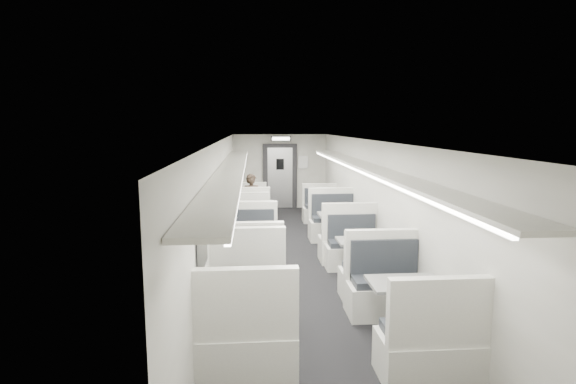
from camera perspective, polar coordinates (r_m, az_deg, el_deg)
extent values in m
cube|color=black|center=(8.97, 1.34, -9.40)|extent=(3.00, 12.00, 0.12)
cube|color=silver|center=(8.54, 1.39, 6.91)|extent=(3.00, 12.00, 0.12)
cube|color=silver|center=(14.65, -1.06, 2.64)|extent=(3.00, 0.12, 2.40)
cube|color=silver|center=(2.99, 14.26, -21.92)|extent=(3.00, 0.12, 2.40)
cube|color=silver|center=(8.65, -8.98, -1.58)|extent=(0.12, 12.00, 2.40)
cube|color=silver|center=(8.96, 11.34, -1.29)|extent=(0.12, 12.00, 2.40)
cube|color=silver|center=(11.23, -5.04, -4.31)|extent=(1.01, 0.56, 0.43)
cube|color=#23272F|center=(11.20, -5.06, -2.98)|extent=(0.89, 0.45, 0.09)
cube|color=silver|center=(10.92, -5.09, -1.75)|extent=(1.01, 0.11, 0.66)
cube|color=silver|center=(12.67, -4.99, -2.83)|extent=(1.01, 0.56, 0.43)
cube|color=#23272F|center=(12.60, -5.00, -1.69)|extent=(0.89, 0.45, 0.09)
cube|color=silver|center=(12.78, -5.01, -0.25)|extent=(1.01, 0.11, 0.66)
cylinder|color=silver|center=(11.93, -5.02, -2.99)|extent=(0.09, 0.09, 0.65)
cylinder|color=silver|center=(11.99, -5.00, -4.45)|extent=(0.34, 0.34, 0.03)
cube|color=slate|center=(11.86, -5.04, -1.26)|extent=(0.83, 0.57, 0.04)
cube|color=silver|center=(9.52, -5.13, -6.55)|extent=(1.08, 0.60, 0.46)
cube|color=#23272F|center=(9.48, -5.15, -4.86)|extent=(0.96, 0.48, 0.10)
cube|color=silver|center=(9.17, -5.19, -3.36)|extent=(1.08, 0.12, 0.72)
cube|color=silver|center=(11.07, -5.05, -4.41)|extent=(1.08, 0.60, 0.46)
cube|color=#23272F|center=(10.98, -5.07, -3.01)|extent=(0.96, 0.48, 0.10)
cube|color=silver|center=(11.17, -5.08, -1.21)|extent=(1.08, 0.12, 0.72)
cylinder|color=silver|center=(10.26, -5.10, -4.73)|extent=(0.10, 0.10, 0.71)
cylinder|color=silver|center=(10.35, -5.07, -6.55)|extent=(0.37, 0.37, 0.03)
cube|color=slate|center=(10.18, -5.13, -2.58)|extent=(0.90, 0.61, 0.04)
cube|color=silver|center=(6.94, -5.36, -12.23)|extent=(1.16, 0.65, 0.49)
cube|color=#23272F|center=(6.87, -5.39, -9.79)|extent=(1.03, 0.51, 0.11)
cube|color=silver|center=(6.51, -5.47, -7.78)|extent=(1.16, 0.13, 0.77)
cube|color=silver|center=(8.56, -5.20, -8.18)|extent=(1.16, 0.65, 0.49)
cube|color=#23272F|center=(8.44, -5.23, -6.29)|extent=(1.03, 0.51, 0.11)
cube|color=silver|center=(8.63, -5.24, -3.72)|extent=(1.16, 0.13, 0.77)
cylinder|color=silver|center=(7.70, -5.29, -9.07)|extent=(0.11, 0.11, 0.76)
cylinder|color=silver|center=(7.82, -5.25, -11.59)|extent=(0.39, 0.39, 0.03)
cube|color=slate|center=(7.58, -5.33, -6.03)|extent=(0.96, 0.66, 0.04)
cube|color=silver|center=(5.26, -5.66, -19.35)|extent=(1.16, 0.65, 0.49)
cube|color=#23272F|center=(5.15, -5.70, -16.21)|extent=(1.03, 0.52, 0.11)
cube|color=silver|center=(4.78, -5.82, -13.97)|extent=(1.16, 0.13, 0.77)
cube|color=silver|center=(6.82, -5.38, -12.62)|extent=(1.16, 0.65, 0.49)
cube|color=#23272F|center=(6.68, -5.42, -10.31)|extent=(1.03, 0.52, 0.11)
cube|color=silver|center=(6.84, -5.42, -6.98)|extent=(1.16, 0.13, 0.77)
cylinder|color=silver|center=(5.97, -5.51, -14.40)|extent=(0.11, 0.11, 0.76)
cylinder|color=silver|center=(6.12, -5.46, -17.52)|extent=(0.39, 0.39, 0.03)
cube|color=slate|center=(5.82, -5.57, -10.57)|extent=(0.96, 0.66, 0.04)
cube|color=silver|center=(11.26, 5.21, -4.30)|extent=(0.98, 0.54, 0.41)
cube|color=#23272F|center=(11.24, 5.20, -3.01)|extent=(0.87, 0.43, 0.09)
cube|color=silver|center=(10.97, 5.42, -1.83)|extent=(0.98, 0.11, 0.65)
cube|color=silver|center=(12.65, 4.12, -2.87)|extent=(0.98, 0.54, 0.41)
cube|color=#23272F|center=(12.58, 4.15, -1.76)|extent=(0.87, 0.43, 0.09)
cube|color=silver|center=(12.75, 4.01, -0.36)|extent=(0.98, 0.11, 0.65)
cylinder|color=silver|center=(11.93, 4.64, -3.02)|extent=(0.09, 0.09, 0.64)
cylinder|color=silver|center=(12.00, 4.62, -4.45)|extent=(0.33, 0.33, 0.03)
cube|color=slate|center=(11.87, 4.66, -1.34)|extent=(0.81, 0.55, 0.04)
cube|color=silver|center=(9.13, 7.58, -7.19)|extent=(1.12, 0.62, 0.48)
cube|color=#23272F|center=(9.09, 7.57, -5.37)|extent=(0.99, 0.50, 0.11)
cube|color=silver|center=(8.77, 7.96, -3.76)|extent=(1.12, 0.13, 0.74)
cube|color=silver|center=(10.70, 5.73, -4.82)|extent=(1.12, 0.62, 0.48)
cube|color=#23272F|center=(10.61, 5.79, -3.34)|extent=(0.99, 0.50, 0.11)
cube|color=silver|center=(10.80, 5.57, -1.41)|extent=(1.12, 0.13, 0.74)
cylinder|color=silver|center=(9.88, 6.59, -5.20)|extent=(0.11, 0.11, 0.73)
cylinder|color=silver|center=(9.97, 6.56, -7.15)|extent=(0.38, 0.38, 0.03)
cube|color=slate|center=(9.80, 6.63, -2.89)|extent=(0.93, 0.63, 0.04)
cube|color=silver|center=(7.32, 10.84, -11.42)|extent=(1.04, 0.58, 0.44)
cube|color=#23272F|center=(7.26, 10.83, -9.34)|extent=(0.93, 0.46, 0.10)
cube|color=silver|center=(6.95, 11.43, -7.61)|extent=(1.04, 0.12, 0.69)
cube|color=silver|center=(8.74, 8.16, -8.05)|extent=(1.04, 0.58, 0.44)
cube|color=#23272F|center=(8.64, 8.25, -6.38)|extent=(0.93, 0.46, 0.10)
cube|color=silver|center=(8.80, 7.94, -4.12)|extent=(1.04, 0.12, 0.69)
cylinder|color=silver|center=(7.99, 9.40, -8.78)|extent=(0.10, 0.10, 0.68)
cylinder|color=silver|center=(8.09, 9.34, -10.98)|extent=(0.35, 0.35, 0.03)
cube|color=slate|center=(7.88, 9.46, -6.15)|extent=(0.87, 0.59, 0.04)
cube|color=silver|center=(5.35, 17.59, -19.31)|extent=(1.11, 0.62, 0.47)
cube|color=#23272F|center=(5.26, 17.60, -16.39)|extent=(0.98, 0.49, 0.10)
cube|color=silver|center=(4.92, 18.92, -14.26)|extent=(1.11, 0.13, 0.73)
cube|color=silver|center=(6.75, 12.29, -13.11)|extent=(1.11, 0.62, 0.47)
cube|color=#23272F|center=(6.62, 12.45, -10.90)|extent=(0.98, 0.49, 0.10)
cube|color=silver|center=(6.76, 11.90, -7.69)|extent=(1.11, 0.13, 0.73)
cylinder|color=silver|center=(5.99, 14.64, -14.78)|extent=(0.10, 0.10, 0.72)
cylinder|color=silver|center=(6.13, 14.51, -17.74)|extent=(0.38, 0.38, 0.03)
cube|color=slate|center=(5.84, 14.79, -11.15)|extent=(0.92, 0.63, 0.04)
imported|color=black|center=(11.62, -4.59, -1.28)|extent=(0.57, 0.41, 1.46)
cube|color=black|center=(11.98, -7.41, 1.98)|extent=(0.02, 1.18, 0.84)
cube|color=black|center=(9.80, -8.04, 0.52)|extent=(0.02, 1.18, 0.84)
cube|color=black|center=(7.63, -9.04, -1.77)|extent=(0.02, 1.18, 0.84)
cube|color=black|center=(5.49, -10.82, -5.86)|extent=(0.02, 1.18, 0.84)
cube|color=silver|center=(8.23, -7.17, 3.02)|extent=(0.46, 10.40, 0.05)
cube|color=white|center=(8.23, -5.77, 2.69)|extent=(0.05, 10.20, 0.04)
cube|color=silver|center=(8.50, 10.09, 3.12)|extent=(0.46, 10.40, 0.05)
cube|color=white|center=(8.46, 8.76, 2.79)|extent=(0.05, 10.20, 0.04)
cube|color=black|center=(14.55, -1.03, 2.01)|extent=(1.10, 0.10, 2.10)
cube|color=silver|center=(14.52, -1.02, 1.80)|extent=(0.80, 0.05, 1.95)
cube|color=black|center=(14.44, -1.01, 3.55)|extent=(0.25, 0.02, 0.35)
cube|color=black|center=(13.97, -0.92, 6.80)|extent=(0.62, 0.10, 0.16)
cube|color=white|center=(13.91, -0.90, 6.79)|extent=(0.54, 0.02, 0.10)
cube|color=silver|center=(14.55, 1.93, 3.78)|extent=(0.32, 0.02, 0.40)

